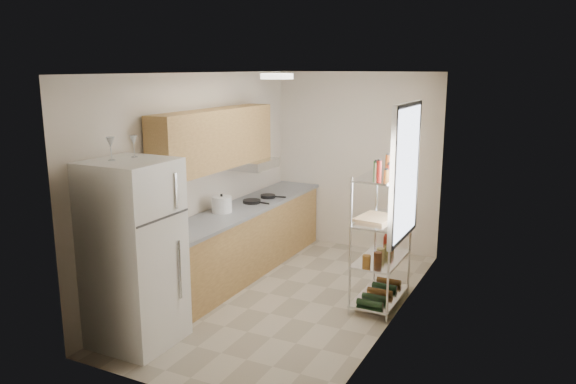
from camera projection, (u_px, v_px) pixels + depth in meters
name	position (u px, v px, depth m)	size (l,w,h in m)	color
room	(290.00, 190.00, 6.34)	(2.52, 4.42, 2.62)	#B9AC96
counter_run	(241.00, 240.00, 7.31)	(0.63, 3.51, 0.90)	tan
upper_cabinets	(215.00, 139.00, 6.78)	(0.33, 2.20, 0.72)	tan
range_hood	(253.00, 164.00, 7.54)	(0.50, 0.60, 0.12)	#B7BABC
window	(406.00, 172.00, 6.06)	(0.06, 1.00, 1.46)	white
bakers_rack	(383.00, 211.00, 6.20)	(0.45, 0.90, 1.73)	silver
ceiling_dome	(277.00, 76.00, 5.80)	(0.34, 0.34, 0.06)	white
refrigerator	(134.00, 254.00, 5.39)	(0.75, 0.75, 1.82)	white
wine_glass_a	(111.00, 149.00, 5.14)	(0.08, 0.08, 0.22)	silver
wine_glass_b	(134.00, 146.00, 5.34)	(0.07, 0.07, 0.21)	silver
rice_cooker	(222.00, 204.00, 6.95)	(0.25, 0.25, 0.20)	white
frying_pan_large	(252.00, 201.00, 7.43)	(0.24, 0.24, 0.04)	black
frying_pan_small	(268.00, 196.00, 7.73)	(0.20, 0.20, 0.04)	black
cutting_board	(376.00, 218.00, 6.22)	(0.36, 0.46, 0.03)	tan
espresso_machine	(401.00, 203.00, 6.42)	(0.15, 0.22, 0.26)	black
storage_bag	(389.00, 242.00, 6.60)	(0.11, 0.15, 0.17)	maroon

